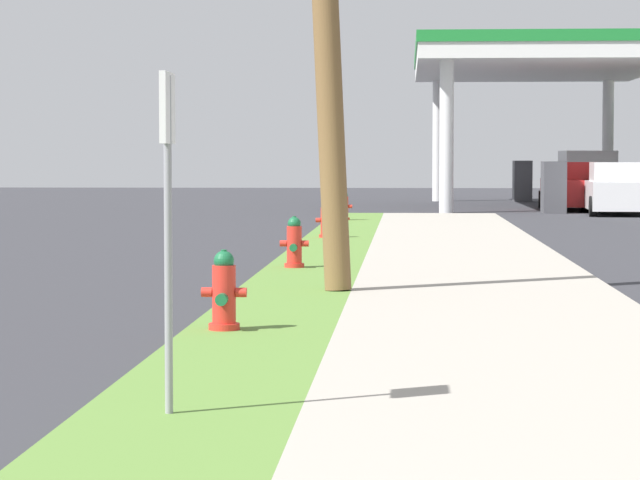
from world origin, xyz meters
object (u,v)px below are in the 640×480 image
at_px(fire_hydrant_fourth, 326,221).
at_px(fire_hydrant_fifth, 344,207).
at_px(car_red_by_near_pump, 570,188).
at_px(truck_silver_at_forecourt, 583,179).
at_px(fire_hydrant_third, 294,245).
at_px(car_white_by_far_pump, 618,191).
at_px(street_sign_post, 168,170).
at_px(fire_hydrant_second, 224,295).

relative_size(fire_hydrant_fourth, fire_hydrant_fifth, 1.00).
relative_size(fire_hydrant_fourth, car_red_by_near_pump, 0.16).
height_order(car_red_by_near_pump, truck_silver_at_forecourt, truck_silver_at_forecourt).
xyz_separation_m(fire_hydrant_third, fire_hydrant_fourth, (0.02, 7.82, 0.00)).
distance_m(fire_hydrant_fifth, car_white_by_far_pump, 10.58).
xyz_separation_m(fire_hydrant_fourth, car_red_by_near_pump, (6.91, 18.61, 0.28)).
height_order(car_white_by_far_pump, truck_silver_at_forecourt, truck_silver_at_forecourt).
xyz_separation_m(street_sign_post, truck_silver_at_forecourt, (8.00, 44.87, -0.72)).
xyz_separation_m(fire_hydrant_second, street_sign_post, (0.21, -4.34, 1.19)).
relative_size(fire_hydrant_second, street_sign_post, 0.35).
distance_m(fire_hydrant_fifth, street_sign_post, 27.94).
distance_m(street_sign_post, car_white_by_far_pump, 35.75).
bearing_deg(fire_hydrant_fourth, street_sign_post, -89.62).
relative_size(fire_hydrant_second, fire_hydrant_fifth, 1.00).
relative_size(fire_hydrant_second, fire_hydrant_third, 1.00).
xyz_separation_m(fire_hydrant_second, fire_hydrant_fourth, (0.08, 15.42, 0.00)).
bearing_deg(fire_hydrant_second, car_red_by_near_pump, 78.39).
relative_size(fire_hydrant_fourth, street_sign_post, 0.35).
xyz_separation_m(fire_hydrant_fourth, street_sign_post, (0.13, -19.76, 1.19)).
height_order(fire_hydrant_fourth, street_sign_post, street_sign_post).
distance_m(fire_hydrant_second, truck_silver_at_forecourt, 41.35).
bearing_deg(fire_hydrant_fifth, car_white_by_far_pump, 41.16).
bearing_deg(truck_silver_at_forecourt, fire_hydrant_fourth, -107.95).
relative_size(fire_hydrant_second, car_red_by_near_pump, 0.16).
height_order(fire_hydrant_second, car_red_by_near_pump, car_red_by_near_pump).
xyz_separation_m(fire_hydrant_second, car_red_by_near_pump, (6.99, 34.03, 0.28)).
xyz_separation_m(fire_hydrant_fourth, car_white_by_far_pump, (7.96, 15.11, 0.28)).
relative_size(car_red_by_near_pump, truck_silver_at_forecourt, 0.84).
height_order(fire_hydrant_third, car_white_by_far_pump, car_white_by_far_pump).
bearing_deg(fire_hydrant_second, fire_hydrant_fourth, 89.70).
distance_m(fire_hydrant_second, car_red_by_near_pump, 34.74).
bearing_deg(fire_hydrant_fifth, street_sign_post, -89.73).
height_order(fire_hydrant_second, car_white_by_far_pump, car_white_by_far_pump).
relative_size(fire_hydrant_second, truck_silver_at_forecourt, 0.14).
bearing_deg(street_sign_post, fire_hydrant_second, 92.78).
height_order(fire_hydrant_third, fire_hydrant_fourth, same).
xyz_separation_m(fire_hydrant_fifth, street_sign_post, (0.13, -27.91, 1.19)).
bearing_deg(fire_hydrant_second, truck_silver_at_forecourt, 78.54).
bearing_deg(car_red_by_near_pump, fire_hydrant_third, -104.70).
height_order(street_sign_post, car_red_by_near_pump, street_sign_post).
xyz_separation_m(car_red_by_near_pump, car_white_by_far_pump, (1.05, -3.50, 0.00)).
relative_size(fire_hydrant_third, truck_silver_at_forecourt, 0.14).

